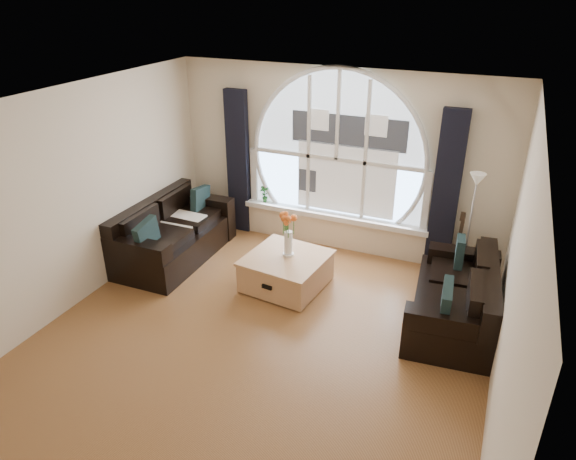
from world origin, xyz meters
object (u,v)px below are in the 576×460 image
at_px(guitar, 459,245).
at_px(potted_plant, 264,194).
at_px(sofa_right, 455,294).
at_px(vase_flowers, 288,229).
at_px(coffee_chest, 286,270).
at_px(floor_lamp, 469,231).
at_px(sofa_left, 175,233).

relative_size(guitar, potted_plant, 3.73).
relative_size(sofa_right, vase_flowers, 2.55).
distance_m(sofa_right, potted_plant, 3.43).
bearing_deg(vase_flowers, coffee_chest, -96.89).
bearing_deg(coffee_chest, vase_flowers, 89.60).
relative_size(floor_lamp, potted_plant, 5.63).
distance_m(vase_flowers, guitar, 2.33).
bearing_deg(guitar, coffee_chest, -145.33).
distance_m(sofa_right, guitar, 1.06).
xyz_separation_m(sofa_right, floor_lamp, (0.00, 0.95, 0.40)).
distance_m(coffee_chest, potted_plant, 1.74).
xyz_separation_m(vase_flowers, floor_lamp, (2.17, 0.94, -0.04)).
xyz_separation_m(sofa_left, coffee_chest, (1.84, -0.10, -0.15)).
height_order(sofa_left, sofa_right, sofa_left).
distance_m(sofa_left, sofa_right, 4.01).
bearing_deg(vase_flowers, guitar, 26.63).
bearing_deg(potted_plant, floor_lamp, -6.98).
height_order(coffee_chest, guitar, guitar).
bearing_deg(potted_plant, vase_flowers, -53.47).
bearing_deg(floor_lamp, sofa_left, -167.56).
xyz_separation_m(sofa_left, guitar, (3.91, 0.98, 0.13)).
bearing_deg(coffee_chest, guitar, 34.17).
xyz_separation_m(floor_lamp, guitar, (-0.10, 0.10, -0.27)).
bearing_deg(coffee_chest, sofa_left, -176.68).
distance_m(vase_flowers, floor_lamp, 2.36).
bearing_deg(coffee_chest, sofa_right, 7.49).
relative_size(sofa_left, coffee_chest, 1.93).
relative_size(sofa_left, vase_flowers, 2.78).
bearing_deg(sofa_left, guitar, 13.22).
relative_size(sofa_left, potted_plant, 6.84).
height_order(sofa_right, potted_plant, potted_plant).
relative_size(vase_flowers, floor_lamp, 0.44).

